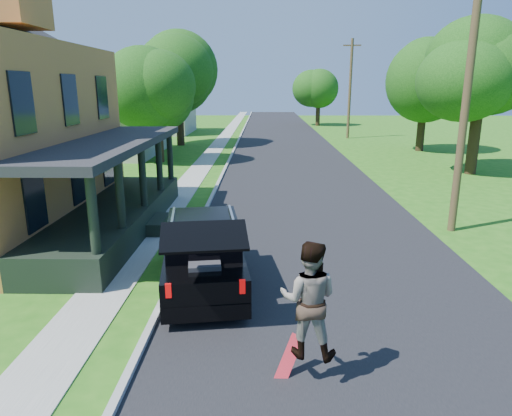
{
  "coord_description": "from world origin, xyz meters",
  "views": [
    {
      "loc": [
        -1.74,
        -8.95,
        4.83
      ],
      "look_at": [
        -1.95,
        3.0,
        1.63
      ],
      "focal_mm": 32.0,
      "sensor_mm": 36.0,
      "label": 1
    }
  ],
  "objects_px": {
    "tree_right_near": "(482,66)",
    "utility_pole_near": "(467,90)",
    "black_suv": "(204,255)",
    "skateboarder": "(309,299)"
  },
  "relations": [
    {
      "from": "tree_right_near",
      "to": "utility_pole_near",
      "type": "height_order",
      "value": "utility_pole_near"
    },
    {
      "from": "black_suv",
      "to": "utility_pole_near",
      "type": "distance_m",
      "value": 10.03
    },
    {
      "from": "black_suv",
      "to": "utility_pole_near",
      "type": "relative_size",
      "value": 0.54
    },
    {
      "from": "black_suv",
      "to": "utility_pole_near",
      "type": "bearing_deg",
      "value": 22.24
    },
    {
      "from": "black_suv",
      "to": "skateboarder",
      "type": "height_order",
      "value": "skateboarder"
    },
    {
      "from": "tree_right_near",
      "to": "utility_pole_near",
      "type": "bearing_deg",
      "value": -116.03
    },
    {
      "from": "black_suv",
      "to": "utility_pole_near",
      "type": "height_order",
      "value": "utility_pole_near"
    },
    {
      "from": "tree_right_near",
      "to": "utility_pole_near",
      "type": "relative_size",
      "value": 0.98
    },
    {
      "from": "black_suv",
      "to": "skateboarder",
      "type": "relative_size",
      "value": 2.48
    },
    {
      "from": "skateboarder",
      "to": "black_suv",
      "type": "bearing_deg",
      "value": -47.23
    }
  ]
}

